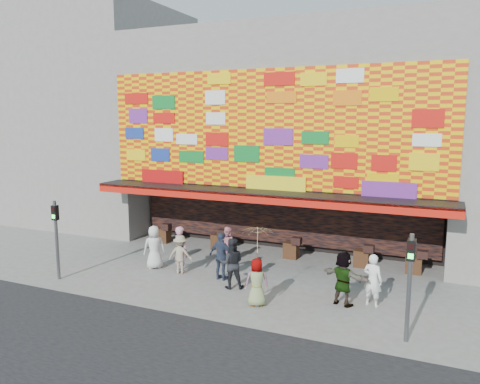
# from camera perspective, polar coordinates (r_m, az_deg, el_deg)

# --- Properties ---
(ground) EXTENTS (90.00, 90.00, 0.00)m
(ground) POSITION_cam_1_polar(r_m,az_deg,el_deg) (16.90, -1.93, -11.82)
(ground) COLOR slate
(ground) RESTS_ON ground
(road_strip) EXTENTS (30.00, 8.00, 0.02)m
(road_strip) POSITION_cam_1_polar(r_m,az_deg,el_deg) (11.94, -16.60, -21.49)
(road_strip) COLOR black
(road_strip) RESTS_ON ground
(shop_building) EXTENTS (15.20, 9.40, 10.00)m
(shop_building) POSITION_cam_1_polar(r_m,az_deg,el_deg) (23.44, 6.76, 7.04)
(shop_building) COLOR gray
(shop_building) RESTS_ON ground
(neighbor_left) EXTENTS (11.00, 8.00, 12.00)m
(neighbor_left) POSITION_cam_1_polar(r_m,az_deg,el_deg) (29.82, -18.24, 8.52)
(neighbor_left) COLOR gray
(neighbor_left) RESTS_ON ground
(signal_left) EXTENTS (0.22, 0.20, 3.00)m
(signal_left) POSITION_cam_1_polar(r_m,az_deg,el_deg) (18.70, -21.50, -4.44)
(signal_left) COLOR #59595B
(signal_left) RESTS_ON ground
(signal_right) EXTENTS (0.22, 0.20, 3.00)m
(signal_right) POSITION_cam_1_polar(r_m,az_deg,el_deg) (13.39, 19.98, -9.56)
(signal_right) COLOR #59595B
(signal_right) RESTS_ON ground
(ped_a) EXTENTS (1.01, 0.97, 1.75)m
(ped_a) POSITION_cam_1_polar(r_m,az_deg,el_deg) (19.23, -10.41, -6.63)
(ped_a) COLOR silver
(ped_a) RESTS_ON ground
(ped_b) EXTENTS (0.78, 0.65, 1.84)m
(ped_b) POSITION_cam_1_polar(r_m,az_deg,el_deg) (18.60, -7.26, -6.94)
(ped_b) COLOR pink
(ped_b) RESTS_ON ground
(ped_c) EXTENTS (1.09, 1.00, 1.83)m
(ped_c) POSITION_cam_1_polar(r_m,az_deg,el_deg) (16.78, -1.02, -8.67)
(ped_c) COLOR black
(ped_c) RESTS_ON ground
(ped_d) EXTENTS (1.06, 0.73, 1.52)m
(ped_d) POSITION_cam_1_polar(r_m,az_deg,el_deg) (18.50, -7.26, -7.54)
(ped_d) COLOR tan
(ped_d) RESTS_ON ground
(ped_e) EXTENTS (1.11, 0.58, 1.81)m
(ped_e) POSITION_cam_1_polar(r_m,az_deg,el_deg) (17.62, -2.25, -7.83)
(ped_e) COLOR #2E3850
(ped_e) RESTS_ON ground
(ped_f) EXTENTS (1.73, 1.03, 1.78)m
(ped_f) POSITION_cam_1_polar(r_m,az_deg,el_deg) (15.68, 12.47, -10.25)
(ped_f) COLOR gray
(ped_f) RESTS_ON ground
(ped_g) EXTENTS (0.91, 0.79, 1.57)m
(ped_g) POSITION_cam_1_polar(r_m,az_deg,el_deg) (15.31, 2.07, -10.92)
(ped_g) COLOR gray
(ped_g) RESTS_ON ground
(ped_h) EXTENTS (0.72, 0.56, 1.72)m
(ped_h) POSITION_cam_1_polar(r_m,az_deg,el_deg) (15.84, 15.86, -10.29)
(ped_h) COLOR white
(ped_h) RESTS_ON ground
(ped_i) EXTENTS (0.88, 0.77, 1.53)m
(ped_i) POSITION_cam_1_polar(r_m,az_deg,el_deg) (19.71, -1.52, -6.42)
(ped_i) COLOR pink
(ped_i) RESTS_ON ground
(parasol) EXTENTS (1.09, 1.11, 1.87)m
(parasol) POSITION_cam_1_polar(r_m,az_deg,el_deg) (14.90, 2.10, -5.95)
(parasol) COLOR #D4C685
(parasol) RESTS_ON ground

